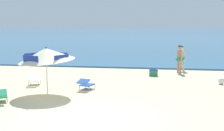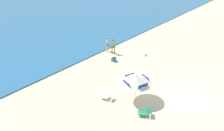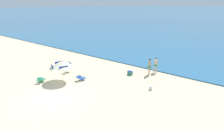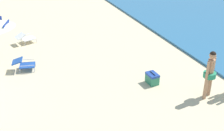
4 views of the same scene
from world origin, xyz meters
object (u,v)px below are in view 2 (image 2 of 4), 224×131
at_px(lounge_chair_under_umbrella, 107,96).
at_px(person_standing_beside, 107,44).
at_px(lounge_chair_beside_umbrella, 145,112).
at_px(cooler_box, 114,59).
at_px(lounge_chair_facing_sea, 132,83).
at_px(person_standing_near_shore, 113,46).
at_px(beach_umbrella_striped_main, 136,79).
at_px(beach_ball, 145,54).

distance_m(lounge_chair_under_umbrella, person_standing_beside, 9.53).
height_order(lounge_chair_beside_umbrella, person_standing_beside, person_standing_beside).
height_order(person_standing_beside, cooler_box, person_standing_beside).
bearing_deg(lounge_chair_facing_sea, lounge_chair_under_umbrella, 169.16).
height_order(lounge_chair_under_umbrella, person_standing_near_shore, person_standing_near_shore).
relative_size(beach_umbrella_striped_main, beach_ball, 10.07).
bearing_deg(beach_umbrella_striped_main, lounge_chair_facing_sea, 39.57).
xyz_separation_m(lounge_chair_under_umbrella, beach_ball, (9.01, 1.76, -0.11)).
height_order(lounge_chair_beside_umbrella, beach_ball, lounge_chair_beside_umbrella).
relative_size(person_standing_near_shore, beach_ball, 5.23).
height_order(lounge_chair_under_umbrella, cooler_box, lounge_chair_under_umbrella).
bearing_deg(person_standing_beside, beach_ball, -69.12).
height_order(person_standing_near_shore, cooler_box, person_standing_near_shore).
bearing_deg(beach_ball, person_standing_near_shore, 119.82).
distance_m(cooler_box, beach_ball, 3.84).
distance_m(person_standing_beside, cooler_box, 2.99).
xyz_separation_m(person_standing_near_shore, beach_ball, (1.81, -3.16, -0.83)).
bearing_deg(lounge_chair_under_umbrella, person_standing_near_shore, 34.33).
bearing_deg(beach_umbrella_striped_main, cooler_box, 50.97).
bearing_deg(cooler_box, lounge_chair_facing_sea, -125.09).
relative_size(lounge_chair_facing_sea, person_standing_beside, 0.60).
bearing_deg(lounge_chair_facing_sea, person_standing_near_shore, 50.61).
bearing_deg(beach_ball, cooler_box, 150.49).
height_order(beach_umbrella_striped_main, lounge_chair_facing_sea, beach_umbrella_striped_main).
bearing_deg(lounge_chair_under_umbrella, beach_ball, 11.04).
relative_size(lounge_chair_under_umbrella, cooler_box, 1.95).
bearing_deg(person_standing_near_shore, beach_umbrella_striped_main, -131.61).
height_order(person_standing_beside, beach_ball, person_standing_beside).
bearing_deg(beach_umbrella_striped_main, lounge_chair_beside_umbrella, -129.23).
xyz_separation_m(person_standing_beside, beach_ball, (1.61, -4.22, -0.77)).
xyz_separation_m(lounge_chair_beside_umbrella, lounge_chair_facing_sea, (2.61, 2.65, 0.00)).
bearing_deg(cooler_box, person_standing_near_shore, 39.50).
height_order(person_standing_near_shore, beach_ball, person_standing_near_shore).
relative_size(cooler_box, beach_ball, 1.53).
xyz_separation_m(person_standing_near_shore, person_standing_beside, (0.20, 1.06, -0.06)).
bearing_deg(person_standing_near_shore, beach_ball, -60.18).
relative_size(lounge_chair_under_umbrella, lounge_chair_facing_sea, 1.01).
relative_size(beach_umbrella_striped_main, lounge_chair_under_umbrella, 3.37).
distance_m(lounge_chair_beside_umbrella, person_standing_beside, 11.71).
distance_m(beach_umbrella_striped_main, beach_ball, 8.51).
xyz_separation_m(beach_umbrella_striped_main, beach_ball, (7.65, 3.41, -1.51)).
height_order(lounge_chair_beside_umbrella, lounge_chair_facing_sea, lounge_chair_beside_umbrella).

